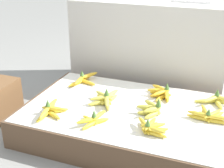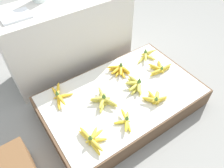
{
  "view_description": "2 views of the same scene",
  "coord_description": "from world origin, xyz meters",
  "px_view_note": "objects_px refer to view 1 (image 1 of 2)",
  "views": [
    {
      "loc": [
        0.47,
        -1.58,
        1.07
      ],
      "look_at": [
        -0.14,
        0.02,
        0.31
      ],
      "focal_mm": 50.0,
      "sensor_mm": 36.0,
      "label": 1
    },
    {
      "loc": [
        -0.74,
        -0.92,
        1.53
      ],
      "look_at": [
        -0.08,
        0.04,
        0.31
      ],
      "focal_mm": 35.0,
      "sensor_mm": 36.0,
      "label": 2
    }
  ],
  "objects_px": {
    "banana_bunch_middle_midleft": "(106,99)",
    "banana_bunch_middle_midright": "(153,109)",
    "banana_bunch_back_right": "(217,100)",
    "banana_bunch_back_left": "(83,79)",
    "banana_bunch_front_left": "(50,110)",
    "banana_bunch_front_midleft": "(93,120)",
    "banana_bunch_middle_right": "(209,116)",
    "banana_bunch_front_midright": "(151,127)",
    "foam_tray_white": "(192,0)",
    "banana_bunch_back_midright": "(162,93)"
  },
  "relations": [
    {
      "from": "banana_bunch_middle_midleft",
      "to": "banana_bunch_middle_midright",
      "type": "bearing_deg",
      "value": -3.43
    },
    {
      "from": "banana_bunch_back_right",
      "to": "banana_bunch_back_left",
      "type": "bearing_deg",
      "value": 179.56
    },
    {
      "from": "banana_bunch_front_left",
      "to": "banana_bunch_front_midleft",
      "type": "distance_m",
      "value": 0.28
    },
    {
      "from": "banana_bunch_middle_midright",
      "to": "banana_bunch_middle_right",
      "type": "xyz_separation_m",
      "value": [
        0.31,
        0.04,
        -0.0
      ]
    },
    {
      "from": "banana_bunch_back_left",
      "to": "banana_bunch_back_right",
      "type": "relative_size",
      "value": 0.96
    },
    {
      "from": "banana_bunch_front_midright",
      "to": "foam_tray_white",
      "type": "distance_m",
      "value": 1.1
    },
    {
      "from": "banana_bunch_back_midright",
      "to": "banana_bunch_back_right",
      "type": "bearing_deg",
      "value": 3.81
    },
    {
      "from": "banana_bunch_front_left",
      "to": "foam_tray_white",
      "type": "relative_size",
      "value": 0.93
    },
    {
      "from": "banana_bunch_front_midright",
      "to": "banana_bunch_middle_right",
      "type": "height_order",
      "value": "banana_bunch_front_midright"
    },
    {
      "from": "foam_tray_white",
      "to": "banana_bunch_front_left",
      "type": "bearing_deg",
      "value": -121.96
    },
    {
      "from": "banana_bunch_back_midright",
      "to": "foam_tray_white",
      "type": "xyz_separation_m",
      "value": [
        0.07,
        0.55,
        0.51
      ]
    },
    {
      "from": "banana_bunch_middle_midleft",
      "to": "banana_bunch_middle_right",
      "type": "relative_size",
      "value": 0.97
    },
    {
      "from": "banana_bunch_middle_midright",
      "to": "banana_bunch_middle_right",
      "type": "height_order",
      "value": "banana_bunch_middle_midright"
    },
    {
      "from": "banana_bunch_middle_midleft",
      "to": "banana_bunch_middle_midright",
      "type": "height_order",
      "value": "same"
    },
    {
      "from": "banana_bunch_front_left",
      "to": "banana_bunch_back_left",
      "type": "xyz_separation_m",
      "value": [
        -0.02,
        0.48,
        -0.0
      ]
    },
    {
      "from": "banana_bunch_front_left",
      "to": "foam_tray_white",
      "type": "height_order",
      "value": "foam_tray_white"
    },
    {
      "from": "banana_bunch_front_midleft",
      "to": "banana_bunch_front_midright",
      "type": "bearing_deg",
      "value": 5.8
    },
    {
      "from": "banana_bunch_front_midleft",
      "to": "banana_bunch_front_midright",
      "type": "distance_m",
      "value": 0.32
    },
    {
      "from": "banana_bunch_back_left",
      "to": "banana_bunch_front_midright",
      "type": "bearing_deg",
      "value": -37.08
    },
    {
      "from": "banana_bunch_middle_midleft",
      "to": "banana_bunch_back_left",
      "type": "height_order",
      "value": "banana_bunch_middle_midleft"
    },
    {
      "from": "banana_bunch_middle_right",
      "to": "banana_bunch_back_left",
      "type": "bearing_deg",
      "value": 165.95
    },
    {
      "from": "banana_bunch_front_left",
      "to": "banana_bunch_back_left",
      "type": "height_order",
      "value": "same"
    },
    {
      "from": "banana_bunch_middle_right",
      "to": "banana_bunch_middle_midright",
      "type": "bearing_deg",
      "value": -173.22
    },
    {
      "from": "banana_bunch_front_midleft",
      "to": "banana_bunch_back_right",
      "type": "relative_size",
      "value": 0.72
    },
    {
      "from": "banana_bunch_middle_midright",
      "to": "banana_bunch_back_right",
      "type": "relative_size",
      "value": 0.82
    },
    {
      "from": "banana_bunch_middle_midright",
      "to": "banana_bunch_front_midleft",
      "type": "bearing_deg",
      "value": -139.92
    },
    {
      "from": "banana_bunch_front_midleft",
      "to": "banana_bunch_middle_right",
      "type": "relative_size",
      "value": 0.76
    },
    {
      "from": "banana_bunch_back_right",
      "to": "banana_bunch_front_left",
      "type": "bearing_deg",
      "value": -152.12
    },
    {
      "from": "banana_bunch_back_left",
      "to": "banana_bunch_back_midright",
      "type": "distance_m",
      "value": 0.57
    },
    {
      "from": "banana_bunch_front_midleft",
      "to": "banana_bunch_back_right",
      "type": "xyz_separation_m",
      "value": [
        0.62,
        0.48,
        0.0
      ]
    },
    {
      "from": "banana_bunch_front_left",
      "to": "banana_bunch_front_midright",
      "type": "xyz_separation_m",
      "value": [
        0.59,
        0.02,
        0.0
      ]
    },
    {
      "from": "banana_bunch_front_midright",
      "to": "banana_bunch_middle_right",
      "type": "bearing_deg",
      "value": 40.9
    },
    {
      "from": "banana_bunch_middle_midright",
      "to": "banana_bunch_middle_right",
      "type": "relative_size",
      "value": 0.86
    },
    {
      "from": "banana_bunch_front_midright",
      "to": "banana_bunch_middle_midright",
      "type": "relative_size",
      "value": 0.87
    },
    {
      "from": "banana_bunch_middle_midleft",
      "to": "banana_bunch_back_right",
      "type": "height_order",
      "value": "banana_bunch_middle_midleft"
    },
    {
      "from": "banana_bunch_front_midright",
      "to": "banana_bunch_back_right",
      "type": "distance_m",
      "value": 0.55
    },
    {
      "from": "banana_bunch_middle_midright",
      "to": "banana_bunch_back_right",
      "type": "xyz_separation_m",
      "value": [
        0.34,
        0.25,
        -0.0
      ]
    },
    {
      "from": "banana_bunch_middle_right",
      "to": "banana_bunch_back_right",
      "type": "xyz_separation_m",
      "value": [
        0.03,
        0.21,
        0.0
      ]
    },
    {
      "from": "banana_bunch_back_right",
      "to": "foam_tray_white",
      "type": "bearing_deg",
      "value": 117.29
    },
    {
      "from": "banana_bunch_front_midright",
      "to": "banana_bunch_back_right",
      "type": "relative_size",
      "value": 0.71
    },
    {
      "from": "banana_bunch_front_left",
      "to": "banana_bunch_middle_right",
      "type": "distance_m",
      "value": 0.9
    },
    {
      "from": "banana_bunch_middle_right",
      "to": "foam_tray_white",
      "type": "relative_size",
      "value": 0.96
    },
    {
      "from": "banana_bunch_middle_midleft",
      "to": "banana_bunch_middle_midright",
      "type": "relative_size",
      "value": 1.12
    },
    {
      "from": "banana_bunch_front_midleft",
      "to": "banana_bunch_back_left",
      "type": "relative_size",
      "value": 0.75
    },
    {
      "from": "banana_bunch_back_left",
      "to": "banana_bunch_back_right",
      "type": "distance_m",
      "value": 0.91
    },
    {
      "from": "banana_bunch_front_midright",
      "to": "banana_bunch_back_midright",
      "type": "bearing_deg",
      "value": 94.5
    },
    {
      "from": "banana_bunch_back_left",
      "to": "foam_tray_white",
      "type": "bearing_deg",
      "value": 38.97
    },
    {
      "from": "banana_bunch_front_left",
      "to": "banana_bunch_back_right",
      "type": "height_order",
      "value": "banana_bunch_back_right"
    },
    {
      "from": "banana_bunch_middle_midleft",
      "to": "banana_bunch_back_midright",
      "type": "height_order",
      "value": "banana_bunch_middle_midleft"
    },
    {
      "from": "banana_bunch_front_midright",
      "to": "banana_bunch_middle_midleft",
      "type": "height_order",
      "value": "banana_bunch_middle_midleft"
    }
  ]
}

